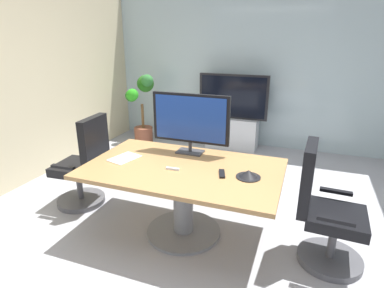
{
  "coord_description": "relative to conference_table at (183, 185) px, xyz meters",
  "views": [
    {
      "loc": [
        0.95,
        -2.71,
        1.95
      ],
      "look_at": [
        -0.11,
        0.13,
        0.89
      ],
      "focal_mm": 29.55,
      "sensor_mm": 36.0,
      "label": 1
    }
  ],
  "objects": [
    {
      "name": "office_chair_right",
      "position": [
        1.3,
        0.05,
        -0.09
      ],
      "size": [
        0.61,
        0.58,
        1.09
      ],
      "rotation": [
        0.0,
        0.0,
        1.52
      ],
      "color": "#4C4C51",
      "rests_on": "ground"
    },
    {
      "name": "conference_table",
      "position": [
        0.0,
        0.0,
        0.0
      ],
      "size": [
        1.87,
        1.13,
        0.74
      ],
      "color": "olive",
      "rests_on": "ground"
    },
    {
      "name": "office_chair_left",
      "position": [
        -1.3,
        0.14,
        -0.09
      ],
      "size": [
        0.61,
        0.59,
        1.09
      ],
      "rotation": [
        0.0,
        0.0,
        -1.5
      ],
      "color": "#4C4C51",
      "rests_on": "ground"
    },
    {
      "name": "conference_phone",
      "position": [
        0.64,
        -0.02,
        0.22
      ],
      "size": [
        0.22,
        0.22,
        0.07
      ],
      "color": "black",
      "rests_on": "conference_table"
    },
    {
      "name": "potted_plant",
      "position": [
        -1.79,
        2.43,
        0.17
      ],
      "size": [
        0.53,
        0.65,
        1.28
      ],
      "color": "brown",
      "rests_on": "ground"
    },
    {
      "name": "whiteboard_marker",
      "position": [
        -0.07,
        -0.1,
        0.2
      ],
      "size": [
        0.13,
        0.03,
        0.02
      ],
      "primitive_type": "cube",
      "rotation": [
        0.0,
        0.0,
        0.05
      ],
      "color": "silver",
      "rests_on": "conference_table"
    },
    {
      "name": "remote_control",
      "position": [
        0.4,
        -0.04,
        0.2
      ],
      "size": [
        0.1,
        0.18,
        0.02
      ],
      "primitive_type": "cube",
      "rotation": [
        0.0,
        0.0,
        0.31
      ],
      "color": "black",
      "rests_on": "conference_table"
    },
    {
      "name": "paper_notepad",
      "position": [
        -0.64,
        -0.01,
        0.2
      ],
      "size": [
        0.28,
        0.34,
        0.01
      ],
      "primitive_type": "cube",
      "rotation": [
        0.0,
        0.0,
        -0.26
      ],
      "color": "white",
      "rests_on": "conference_table"
    },
    {
      "name": "wall_display_unit",
      "position": [
        -0.16,
        2.72,
        -0.1
      ],
      "size": [
        1.2,
        0.36,
        1.31
      ],
      "color": "#B7BABC",
      "rests_on": "ground"
    },
    {
      "name": "wall_back_glass_partition",
      "position": [
        0.11,
        3.07,
        0.84
      ],
      "size": [
        5.24,
        0.1,
        2.78
      ],
      "primitive_type": "cube",
      "color": "#9EB2B7",
      "rests_on": "ground"
    },
    {
      "name": "tv_monitor",
      "position": [
        -0.07,
        0.39,
        0.55
      ],
      "size": [
        0.84,
        0.18,
        0.64
      ],
      "color": "#333338",
      "rests_on": "conference_table"
    },
    {
      "name": "ground_plane",
      "position": [
        0.11,
        0.12,
        -0.55
      ],
      "size": [
        6.9,
        6.9,
        0.0
      ],
      "primitive_type": "plane",
      "color": "#99999E"
    }
  ]
}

